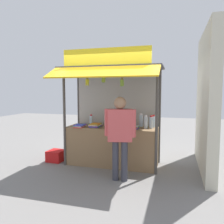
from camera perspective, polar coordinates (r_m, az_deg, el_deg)
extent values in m
plane|color=slate|center=(5.46, 0.00, -13.14)|extent=(20.00, 20.00, 0.00)
cube|color=olive|center=(5.33, 0.00, -8.57)|extent=(2.09, 0.66, 0.90)
cylinder|color=#4C4742|center=(5.30, -11.93, -1.49)|extent=(0.06, 0.06, 2.22)
cylinder|color=#4C4742|center=(4.70, 11.22, -2.34)|extent=(0.06, 0.06, 2.22)
cylinder|color=#4C4742|center=(6.00, -8.41, -0.64)|extent=(0.06, 0.06, 2.22)
cylinder|color=#4C4742|center=(5.49, 11.91, -1.26)|extent=(0.06, 0.06, 2.22)
cube|color=#B7B2A8|center=(5.66, 1.29, -1.20)|extent=(2.05, 0.04, 2.17)
cube|color=#3F3F44|center=(5.17, -0.10, 11.01)|extent=(2.29, 0.99, 0.04)
cube|color=gold|center=(4.45, -2.80, 10.16)|extent=(2.25, 0.51, 0.26)
cube|color=yellow|center=(4.77, -1.63, 13.84)|extent=(1.88, 0.04, 0.35)
cylinder|color=#59544C|center=(4.78, -1.43, 10.26)|extent=(1.99, 0.02, 0.02)
cylinder|color=silver|center=(5.34, 7.34, -2.23)|extent=(0.09, 0.09, 0.27)
cylinder|color=white|center=(5.32, 7.36, -0.59)|extent=(0.06, 0.06, 0.04)
cylinder|color=silver|center=(5.39, -1.59, -2.33)|extent=(0.07, 0.07, 0.23)
cylinder|color=white|center=(5.38, -1.59, -0.97)|extent=(0.05, 0.05, 0.03)
cylinder|color=silver|center=(5.46, -5.30, -2.20)|extent=(0.08, 0.08, 0.24)
cylinder|color=red|center=(5.45, -5.32, -0.78)|extent=(0.05, 0.05, 0.03)
cylinder|color=silver|center=(5.11, 9.87, -2.68)|extent=(0.08, 0.08, 0.25)
cylinder|color=red|center=(5.09, 9.90, -1.07)|extent=(0.05, 0.05, 0.03)
cylinder|color=silver|center=(5.08, 8.54, -2.68)|extent=(0.08, 0.08, 0.26)
cylinder|color=white|center=(5.06, 8.56, -1.02)|extent=(0.05, 0.05, 0.04)
cylinder|color=silver|center=(5.28, 10.43, -2.44)|extent=(0.08, 0.08, 0.25)
cylinder|color=red|center=(5.27, 10.46, -0.90)|extent=(0.05, 0.05, 0.03)
cube|color=yellow|center=(4.99, 1.36, -4.23)|extent=(0.18, 0.26, 0.01)
cube|color=white|center=(5.01, 1.47, -4.08)|extent=(0.18, 0.26, 0.01)
cube|color=purple|center=(5.00, 1.34, -3.94)|extent=(0.20, 0.27, 0.01)
cube|color=red|center=(4.99, 1.34, -3.85)|extent=(0.20, 0.27, 0.01)
cube|color=black|center=(5.00, 1.40, -3.70)|extent=(0.18, 0.26, 0.01)
cube|color=red|center=(5.27, -8.21, -3.75)|extent=(0.22, 0.29, 0.01)
cube|color=red|center=(5.25, -8.19, -3.65)|extent=(0.21, 0.28, 0.01)
cube|color=white|center=(5.24, -8.15, -3.55)|extent=(0.23, 0.30, 0.01)
cube|color=green|center=(5.26, -8.19, -3.44)|extent=(0.24, 0.30, 0.01)
cube|color=purple|center=(5.25, -8.11, -3.32)|extent=(0.23, 0.30, 0.01)
cube|color=blue|center=(5.26, -8.18, -3.19)|extent=(0.22, 0.29, 0.01)
cube|color=green|center=(5.25, -4.14, -3.77)|extent=(0.23, 0.30, 0.01)
cube|color=blue|center=(5.24, -4.25, -3.69)|extent=(0.25, 0.31, 0.01)
cube|color=purple|center=(5.24, -4.18, -3.58)|extent=(0.24, 0.31, 0.01)
cube|color=green|center=(5.24, -4.15, -3.43)|extent=(0.24, 0.31, 0.01)
cube|color=purple|center=(5.23, -4.22, -3.36)|extent=(0.23, 0.30, 0.01)
cube|color=white|center=(5.22, -4.15, -3.28)|extent=(0.25, 0.31, 0.01)
cube|color=orange|center=(5.23, -4.17, -3.12)|extent=(0.22, 0.29, 0.01)
cube|color=green|center=(5.23, -4.25, -3.02)|extent=(0.25, 0.31, 0.01)
cube|color=orange|center=(5.22, -4.17, -2.95)|extent=(0.23, 0.30, 0.01)
cube|color=blue|center=(5.06, 5.66, -4.10)|extent=(0.18, 0.23, 0.01)
cube|color=purple|center=(5.05, 5.54, -3.97)|extent=(0.20, 0.24, 0.01)
cube|color=orange|center=(5.04, 5.57, -3.85)|extent=(0.20, 0.24, 0.01)
cube|color=green|center=(5.05, 5.70, -3.73)|extent=(0.20, 0.24, 0.01)
cube|color=red|center=(5.04, 5.53, -3.66)|extent=(0.20, 0.24, 0.01)
cube|color=white|center=(5.04, 5.67, -3.58)|extent=(0.18, 0.23, 0.01)
cylinder|color=#332D23|center=(4.80, -2.16, 9.70)|extent=(0.01, 0.01, 0.06)
cylinder|color=olive|center=(4.79, -2.16, 9.10)|extent=(0.04, 0.04, 0.04)
ellipsoid|color=#81A52F|center=(4.78, -1.93, 8.22)|extent=(0.04, 0.08, 0.14)
ellipsoid|color=#81A52F|center=(4.80, -1.90, 8.22)|extent=(0.07, 0.07, 0.14)
ellipsoid|color=#81A52F|center=(4.80, -2.13, 8.18)|extent=(0.06, 0.04, 0.14)
ellipsoid|color=#81A52F|center=(4.81, -2.25, 8.21)|extent=(0.07, 0.06, 0.14)
ellipsoid|color=#81A52F|center=(4.80, -2.44, 8.22)|extent=(0.04, 0.08, 0.14)
ellipsoid|color=#81A52F|center=(4.78, -2.35, 8.20)|extent=(0.06, 0.06, 0.14)
ellipsoid|color=#81A52F|center=(4.77, -2.23, 8.22)|extent=(0.07, 0.04, 0.14)
ellipsoid|color=#81A52F|center=(4.77, -2.08, 8.21)|extent=(0.06, 0.06, 0.14)
cylinder|color=#332D23|center=(4.69, 2.52, 9.40)|extent=(0.01, 0.01, 0.13)
cylinder|color=olive|center=(4.68, 2.52, 8.39)|extent=(0.04, 0.04, 0.04)
ellipsoid|color=#83B13E|center=(4.67, 2.85, 7.40)|extent=(0.03, 0.08, 0.15)
ellipsoid|color=#83B13E|center=(4.69, 2.72, 7.37)|extent=(0.06, 0.06, 0.16)
ellipsoid|color=#83B13E|center=(4.71, 2.58, 7.40)|extent=(0.09, 0.03, 0.15)
ellipsoid|color=#83B13E|center=(4.69, 2.35, 7.37)|extent=(0.05, 0.06, 0.16)
ellipsoid|color=#83B13E|center=(4.68, 2.33, 7.36)|extent=(0.03, 0.06, 0.15)
ellipsoid|color=#83B13E|center=(4.67, 2.26, 7.39)|extent=(0.06, 0.06, 0.16)
ellipsoid|color=#83B13E|center=(4.65, 2.41, 7.42)|extent=(0.09, 0.03, 0.15)
ellipsoid|color=#83B13E|center=(4.66, 2.64, 7.38)|extent=(0.06, 0.06, 0.16)
cylinder|color=#332D23|center=(4.92, -6.27, 9.32)|extent=(0.01, 0.01, 0.10)
cylinder|color=olive|center=(4.92, -6.26, 8.49)|extent=(0.04, 0.04, 0.04)
ellipsoid|color=yellow|center=(4.91, -6.07, 7.48)|extent=(0.03, 0.06, 0.16)
ellipsoid|color=yellow|center=(4.93, -6.02, 7.50)|extent=(0.08, 0.05, 0.16)
ellipsoid|color=yellow|center=(4.94, -6.40, 7.50)|extent=(0.07, 0.07, 0.16)
ellipsoid|color=yellow|center=(4.91, -6.56, 7.50)|extent=(0.06, 0.07, 0.16)
ellipsoid|color=yellow|center=(4.89, -6.28, 7.50)|extent=(0.07, 0.04, 0.16)
cylinder|color=#383842|center=(4.47, 0.88, -12.15)|extent=(0.12, 0.12, 0.77)
cylinder|color=#383842|center=(4.43, 3.15, -12.32)|extent=(0.12, 0.12, 0.77)
cube|color=#CC4C4C|center=(4.29, 2.04, -3.36)|extent=(0.49, 0.29, 0.61)
cylinder|color=#CC4C4C|center=(4.35, -1.26, -2.62)|extent=(0.10, 0.10, 0.52)
cylinder|color=#CC4C4C|center=(4.23, 5.43, -2.88)|extent=(0.10, 0.10, 0.52)
sphere|color=#936B4C|center=(4.25, 2.05, 2.29)|extent=(0.23, 0.23, 0.23)
cube|color=red|center=(5.85, -13.94, -10.67)|extent=(0.40, 0.40, 0.26)
cube|color=beige|center=(5.32, 22.70, 2.45)|extent=(0.20, 2.40, 3.00)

